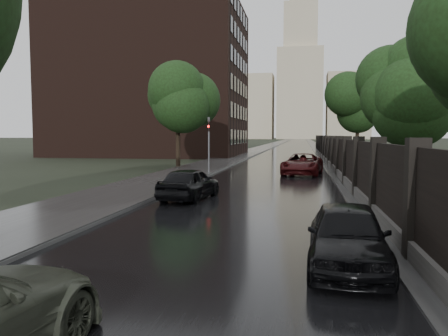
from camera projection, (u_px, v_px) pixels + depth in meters
road at (297, 141)px, 191.92m from camera, size 8.00×420.00×0.02m
sidewalk_left at (284, 141)px, 192.97m from camera, size 4.00×420.00×0.16m
verge_right at (310, 141)px, 190.95m from camera, size 3.00×420.00×0.08m
fence_right at (332, 156)px, 35.98m from camera, size 0.45×75.72×2.70m
tree_left_far at (178, 105)px, 35.90m from camera, size 4.25×4.25×7.39m
tree_right_b at (396, 97)px, 25.34m from camera, size 4.08×4.08×7.01m
tree_right_c at (358, 113)px, 43.01m from camera, size 4.08×4.08×7.01m
traffic_light at (209, 140)px, 30.55m from camera, size 0.16×0.32×4.00m
brick_building at (152, 81)px, 58.90m from camera, size 24.00×18.00×20.00m
stalinist_tower at (300, 83)px, 296.98m from camera, size 92.00×30.00×159.00m
hatchback_left at (190, 183)px, 18.56m from camera, size 2.12×4.26×1.39m
car_right_near at (347, 236)px, 9.04m from camera, size 1.76×4.02×1.35m
car_right_far at (302, 164)px, 30.17m from camera, size 3.10×5.61×1.49m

